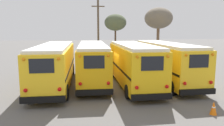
# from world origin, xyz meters

# --- Properties ---
(ground_plane) EXTENTS (160.00, 160.00, 0.00)m
(ground_plane) POSITION_xyz_m (0.00, 0.00, 0.00)
(ground_plane) COLOR #5B5956
(school_bus_0) EXTENTS (2.95, 11.03, 3.23)m
(school_bus_0) POSITION_xyz_m (-4.56, 0.15, 1.76)
(school_bus_0) COLOR yellow
(school_bus_0) RESTS_ON ground
(school_bus_1) EXTENTS (2.98, 10.81, 3.23)m
(school_bus_1) POSITION_xyz_m (-1.52, 0.99, 1.76)
(school_bus_1) COLOR #EAAA0F
(school_bus_1) RESTS_ON ground
(school_bus_2) EXTENTS (2.76, 9.60, 3.29)m
(school_bus_2) POSITION_xyz_m (1.52, -0.97, 1.77)
(school_bus_2) COLOR yellow
(school_bus_2) RESTS_ON ground
(school_bus_3) EXTENTS (2.52, 10.50, 3.29)m
(school_bus_3) POSITION_xyz_m (4.56, -0.11, 1.79)
(school_bus_3) COLOR yellow
(school_bus_3) RESTS_ON ground
(utility_pole) EXTENTS (1.80, 0.28, 8.64)m
(utility_pole) POSITION_xyz_m (0.31, 13.40, 4.48)
(utility_pole) COLOR brown
(utility_pole) RESTS_ON ground
(bare_tree_0) EXTENTS (3.11, 3.11, 6.59)m
(bare_tree_0) POSITION_xyz_m (2.78, 13.48, 5.38)
(bare_tree_0) COLOR #473323
(bare_tree_0) RESTS_ON ground
(bare_tree_1) EXTENTS (4.04, 4.04, 7.58)m
(bare_tree_1) POSITION_xyz_m (9.08, 13.20, 6.00)
(bare_tree_1) COLOR brown
(bare_tree_1) RESTS_ON ground
(fence_line) EXTENTS (17.17, 0.06, 1.42)m
(fence_line) POSITION_xyz_m (0.00, 8.16, 0.98)
(fence_line) COLOR #939399
(fence_line) RESTS_ON ground
(traffic_cone) EXTENTS (0.36, 0.36, 0.71)m
(traffic_cone) POSITION_xyz_m (4.06, -7.60, 0.36)
(traffic_cone) COLOR orange
(traffic_cone) RESTS_ON ground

